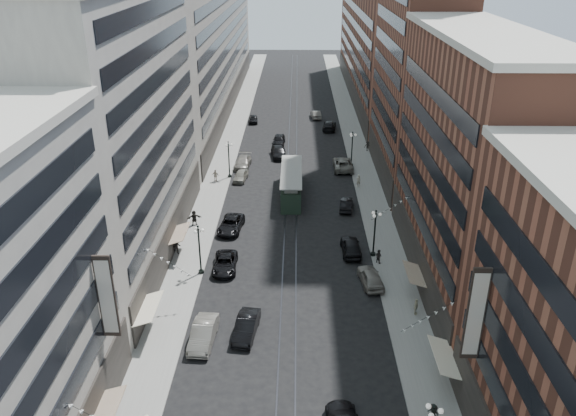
# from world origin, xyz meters

# --- Properties ---
(ground) EXTENTS (220.00, 220.00, 0.00)m
(ground) POSITION_xyz_m (0.00, 60.00, 0.00)
(ground) COLOR black
(ground) RESTS_ON ground
(sidewalk_west) EXTENTS (4.00, 180.00, 0.15)m
(sidewalk_west) POSITION_xyz_m (-11.00, 70.00, 0.07)
(sidewalk_west) COLOR gray
(sidewalk_west) RESTS_ON ground
(sidewalk_east) EXTENTS (4.00, 180.00, 0.15)m
(sidewalk_east) POSITION_xyz_m (11.00, 70.00, 0.07)
(sidewalk_east) COLOR gray
(sidewalk_east) RESTS_ON ground
(rail_west) EXTENTS (0.12, 180.00, 0.02)m
(rail_west) POSITION_xyz_m (-0.70, 70.00, 0.01)
(rail_west) COLOR #2D2D33
(rail_west) RESTS_ON ground
(rail_east) EXTENTS (0.12, 180.00, 0.02)m
(rail_east) POSITION_xyz_m (0.70, 70.00, 0.01)
(rail_east) COLOR #2D2D33
(rail_east) RESTS_ON ground
(building_west_mid) EXTENTS (8.00, 36.00, 28.00)m
(building_west_mid) POSITION_xyz_m (-17.00, 33.00, 14.00)
(building_west_mid) COLOR #A6A193
(building_west_mid) RESTS_ON ground
(building_west_far) EXTENTS (8.00, 90.00, 26.00)m
(building_west_far) POSITION_xyz_m (-17.00, 96.00, 13.00)
(building_west_far) COLOR #A6A193
(building_west_far) RESTS_ON ground
(building_east_mid) EXTENTS (8.00, 30.00, 24.00)m
(building_east_mid) POSITION_xyz_m (17.00, 28.00, 12.00)
(building_east_mid) COLOR brown
(building_east_mid) RESTS_ON ground
(building_east_tower) EXTENTS (8.00, 26.00, 42.00)m
(building_east_tower) POSITION_xyz_m (17.00, 56.00, 21.00)
(building_east_tower) COLOR brown
(building_east_tower) RESTS_ON ground
(building_east_far) EXTENTS (8.00, 72.00, 24.00)m
(building_east_far) POSITION_xyz_m (17.00, 105.00, 12.00)
(building_east_far) COLOR brown
(building_east_far) RESTS_ON ground
(lamppost_sw_far) EXTENTS (1.03, 1.14, 5.52)m
(lamppost_sw_far) POSITION_xyz_m (-9.20, 28.00, 3.10)
(lamppost_sw_far) COLOR black
(lamppost_sw_far) RESTS_ON sidewalk_west
(lamppost_sw_mid) EXTENTS (1.03, 1.14, 5.52)m
(lamppost_sw_mid) POSITION_xyz_m (-9.20, 55.00, 3.10)
(lamppost_sw_mid) COLOR black
(lamppost_sw_mid) RESTS_ON sidewalk_west
(lamppost_se_far) EXTENTS (1.03, 1.14, 5.52)m
(lamppost_se_far) POSITION_xyz_m (9.20, 32.00, 3.10)
(lamppost_se_far) COLOR black
(lamppost_se_far) RESTS_ON sidewalk_east
(lamppost_se_mid) EXTENTS (1.03, 1.14, 5.52)m
(lamppost_se_mid) POSITION_xyz_m (9.20, 60.00, 3.10)
(lamppost_se_mid) COLOR black
(lamppost_se_mid) RESTS_ON sidewalk_east
(streetcar) EXTENTS (2.83, 12.80, 3.54)m
(streetcar) POSITION_xyz_m (0.00, 48.81, 1.63)
(streetcar) COLOR #203224
(streetcar) RESTS_ON ground
(car_1) EXTENTS (2.15, 5.39, 1.74)m
(car_1) POSITION_xyz_m (-7.25, 16.92, 0.87)
(car_1) COLOR slate
(car_1) RESTS_ON ground
(car_2) EXTENTS (2.54, 5.29, 1.45)m
(car_2) POSITION_xyz_m (-6.80, 29.02, 0.73)
(car_2) COLOR black
(car_2) RESTS_ON ground
(car_4) EXTENTS (2.60, 5.12, 1.67)m
(car_4) POSITION_xyz_m (8.23, 26.33, 0.83)
(car_4) COLOR gray
(car_4) RESTS_ON ground
(car_5) EXTENTS (2.34, 5.16, 1.64)m
(car_5) POSITION_xyz_m (-3.64, 18.03, 0.82)
(car_5) COLOR black
(car_5) RESTS_ON ground
(pedestrian_2) EXTENTS (1.00, 0.64, 1.94)m
(pedestrian_2) POSITION_xyz_m (-12.50, 31.88, 1.12)
(pedestrian_2) COLOR black
(pedestrian_2) RESTS_ON sidewalk_west
(pedestrian_3) EXTENTS (1.23, 0.88, 1.76)m
(pedestrian_3) POSITION_xyz_m (10.39, 7.83, 1.03)
(pedestrian_3) COLOR black
(pedestrian_3) RESTS_ON sidewalk_east
(pedestrian_4) EXTENTS (0.66, 1.03, 1.63)m
(pedestrian_4) POSITION_xyz_m (11.78, 21.08, 0.96)
(pedestrian_4) COLOR #BBB69B
(pedestrian_4) RESTS_ON sidewalk_east
(car_7) EXTENTS (3.14, 5.78, 1.54)m
(car_7) POSITION_xyz_m (-7.16, 38.08, 0.77)
(car_7) COLOR black
(car_7) RESTS_ON ground
(car_8) EXTENTS (2.64, 5.63, 1.59)m
(car_8) POSITION_xyz_m (-7.64, 59.60, 0.80)
(car_8) COLOR slate
(car_8) RESTS_ON ground
(car_9) EXTENTS (1.92, 4.21, 1.40)m
(car_9) POSITION_xyz_m (-7.79, 84.00, 0.70)
(car_9) COLOR black
(car_9) RESTS_ON ground
(car_10) EXTENTS (2.07, 4.52, 1.44)m
(car_10) POSITION_xyz_m (7.20, 44.25, 0.72)
(car_10) COLOR black
(car_10) RESTS_ON ground
(car_11) EXTENTS (2.90, 6.26, 1.74)m
(car_11) POSITION_xyz_m (7.82, 58.86, 0.87)
(car_11) COLOR slate
(car_11) RESTS_ON ground
(car_12) EXTENTS (2.98, 5.92, 1.65)m
(car_12) POSITION_xyz_m (6.80, 79.54, 0.82)
(car_12) COLOR black
(car_12) RESTS_ON ground
(car_13) EXTENTS (2.23, 4.99, 1.67)m
(car_13) POSITION_xyz_m (-2.36, 70.63, 0.83)
(car_13) COLOR black
(car_13) RESTS_ON ground
(car_14) EXTENTS (2.15, 4.85, 1.55)m
(car_14) POSITION_xyz_m (4.50, 87.24, 0.77)
(car_14) COLOR slate
(car_14) RESTS_ON ground
(pedestrian_5) EXTENTS (1.82, 1.05, 1.89)m
(pedestrian_5) POSITION_xyz_m (-11.75, 39.16, 1.10)
(pedestrian_5) COLOR black
(pedestrian_5) RESTS_ON sidewalk_west
(pedestrian_6) EXTENTS (1.15, 0.77, 1.81)m
(pedestrian_6) POSITION_xyz_m (-11.01, 53.24, 1.05)
(pedestrian_6) COLOR #AC9F8E
(pedestrian_6) RESTS_ON sidewalk_west
(pedestrian_7) EXTENTS (0.83, 0.82, 1.56)m
(pedestrian_7) POSITION_xyz_m (9.56, 30.44, 0.93)
(pedestrian_7) COLOR black
(pedestrian_7) RESTS_ON sidewalk_east
(pedestrian_8) EXTENTS (0.77, 0.65, 1.78)m
(pedestrian_8) POSITION_xyz_m (9.50, 51.78, 1.04)
(pedestrian_8) COLOR beige
(pedestrian_8) RESTS_ON sidewalk_east
(pedestrian_9) EXTENTS (1.14, 0.67, 1.65)m
(pedestrian_9) POSITION_xyz_m (12.50, 67.10, 0.98)
(pedestrian_9) COLOR black
(pedestrian_9) RESTS_ON sidewalk_east
(car_extra_0) EXTENTS (2.98, 5.81, 1.61)m
(car_extra_0) POSITION_xyz_m (-2.20, 64.29, 0.81)
(car_extra_0) COLOR black
(car_extra_0) RESTS_ON ground
(car_extra_1) EXTENTS (2.20, 4.38, 1.43)m
(car_extra_1) POSITION_xyz_m (-7.47, 54.06, 0.72)
(car_extra_1) COLOR gray
(car_extra_1) RESTS_ON ground
(car_extra_2) EXTENTS (2.20, 5.13, 1.73)m
(car_extra_2) POSITION_xyz_m (6.80, 32.65, 0.86)
(car_extra_2) COLOR black
(car_extra_2) RESTS_ON ground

